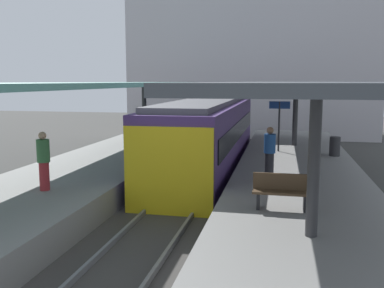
# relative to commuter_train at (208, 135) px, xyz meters

# --- Properties ---
(ground_plane) EXTENTS (80.00, 80.00, 0.00)m
(ground_plane) POSITION_rel_commuter_train_xyz_m (0.00, -5.09, -1.73)
(ground_plane) COLOR #383835
(platform_left) EXTENTS (4.40, 28.00, 1.00)m
(platform_left) POSITION_rel_commuter_train_xyz_m (-3.80, -5.09, -1.23)
(platform_left) COLOR gray
(platform_left) RESTS_ON ground_plane
(platform_right) EXTENTS (4.40, 28.00, 1.00)m
(platform_right) POSITION_rel_commuter_train_xyz_m (3.80, -5.09, -1.23)
(platform_right) COLOR gray
(platform_right) RESTS_ON ground_plane
(track_ballast) EXTENTS (3.20, 28.00, 0.20)m
(track_ballast) POSITION_rel_commuter_train_xyz_m (0.00, -5.09, -1.63)
(track_ballast) COLOR #423F3D
(track_ballast) RESTS_ON ground_plane
(rail_near_side) EXTENTS (0.08, 28.00, 0.14)m
(rail_near_side) POSITION_rel_commuter_train_xyz_m (-0.72, -5.09, -1.46)
(rail_near_side) COLOR slate
(rail_near_side) RESTS_ON track_ballast
(rail_far_side) EXTENTS (0.08, 28.00, 0.14)m
(rail_far_side) POSITION_rel_commuter_train_xyz_m (0.72, -5.09, -1.46)
(rail_far_side) COLOR slate
(rail_far_side) RESTS_ON track_ballast
(commuter_train) EXTENTS (2.78, 13.81, 3.10)m
(commuter_train) POSITION_rel_commuter_train_xyz_m (0.00, 0.00, 0.00)
(commuter_train) COLOR #472D6B
(commuter_train) RESTS_ON track_ballast
(canopy_left) EXTENTS (4.18, 21.00, 3.03)m
(canopy_left) POSITION_rel_commuter_train_xyz_m (-3.80, -3.69, 2.19)
(canopy_left) COLOR #333335
(canopy_left) RESTS_ON platform_left
(canopy_right) EXTENTS (4.18, 21.00, 3.06)m
(canopy_right) POSITION_rel_commuter_train_xyz_m (3.80, -3.69, 2.22)
(canopy_right) COLOR #333335
(canopy_right) RESTS_ON platform_right
(platform_bench) EXTENTS (1.40, 0.41, 0.86)m
(platform_bench) POSITION_rel_commuter_train_xyz_m (3.21, -8.25, -0.26)
(platform_bench) COLOR black
(platform_bench) RESTS_ON platform_right
(platform_sign) EXTENTS (0.90, 0.08, 2.21)m
(platform_sign) POSITION_rel_commuter_train_xyz_m (3.06, 0.64, 0.90)
(platform_sign) COLOR #262628
(platform_sign) RESTS_ON platform_right
(litter_bin) EXTENTS (0.44, 0.44, 0.80)m
(litter_bin) POSITION_rel_commuter_train_xyz_m (5.36, -0.12, -0.33)
(litter_bin) COLOR #2D2D30
(litter_bin) RESTS_ON platform_right
(passenger_near_bench) EXTENTS (0.36, 0.36, 1.68)m
(passenger_near_bench) POSITION_rel_commuter_train_xyz_m (-3.40, -7.76, 0.14)
(passenger_near_bench) COLOR maroon
(passenger_near_bench) RESTS_ON platform_left
(passenger_mid_platform) EXTENTS (0.36, 0.36, 1.68)m
(passenger_mid_platform) POSITION_rel_commuter_train_xyz_m (2.82, -5.14, 0.14)
(passenger_mid_platform) COLOR #232328
(passenger_mid_platform) RESTS_ON platform_right
(station_building_backdrop) EXTENTS (18.00, 6.00, 11.00)m
(station_building_backdrop) POSITION_rel_commuter_train_xyz_m (0.81, 14.91, 3.77)
(station_building_backdrop) COLOR #B7B2B7
(station_building_backdrop) RESTS_ON ground_plane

